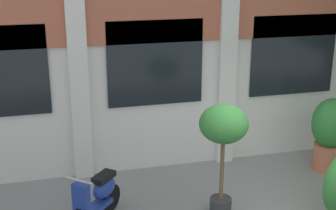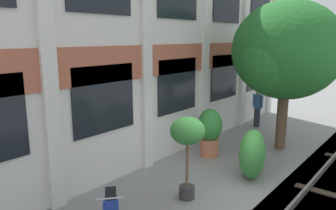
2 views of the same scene
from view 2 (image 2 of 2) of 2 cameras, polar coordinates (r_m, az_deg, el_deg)
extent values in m
plane|color=gray|center=(8.49, 10.23, -14.79)|extent=(80.00, 80.00, 0.00)
cube|color=silver|center=(9.37, -5.32, 12.13)|extent=(17.98, 0.50, 7.67)
cube|color=#AD5B42|center=(9.21, -4.02, 7.58)|extent=(17.98, 0.06, 0.90)
cube|color=silver|center=(7.25, -20.56, 11.56)|extent=(0.36, 0.16, 7.67)
cube|color=silver|center=(9.16, -3.90, 12.16)|extent=(0.36, 0.16, 7.67)
cube|color=silver|center=(11.54, 6.50, 12.04)|extent=(0.36, 0.16, 7.67)
cube|color=silver|center=(14.16, 13.19, 11.75)|extent=(0.36, 0.16, 7.67)
cube|color=silver|center=(16.90, 17.75, 11.47)|extent=(0.36, 0.16, 7.67)
cube|color=black|center=(8.29, -10.96, 0.99)|extent=(1.92, 0.04, 1.70)
cube|color=black|center=(10.44, 1.71, 3.40)|extent=(1.92, 0.04, 1.70)
cube|color=black|center=(12.93, 9.82, 4.86)|extent=(1.92, 0.04, 1.70)
cube|color=black|center=(15.60, 15.25, 5.79)|extent=(1.92, 0.04, 1.70)
cube|color=black|center=(15.59, 15.85, 16.44)|extent=(1.92, 0.04, 1.70)
cube|color=#605B56|center=(7.94, 20.27, -16.75)|extent=(25.98, 0.07, 0.15)
cylinder|color=brown|center=(11.72, 19.27, -1.39)|extent=(0.35, 0.35, 2.47)
ellipsoid|color=#236B28|center=(11.45, 19.99, 8.98)|extent=(3.55, 3.55, 3.21)
sphere|color=#236B28|center=(10.71, 17.27, 7.28)|extent=(1.95, 1.95, 1.95)
sphere|color=#236B28|center=(12.25, 22.16, 7.45)|extent=(1.95, 1.95, 1.95)
cylinder|color=#333333|center=(8.07, 3.29, -14.89)|extent=(0.37, 0.37, 0.30)
cylinder|color=brown|center=(7.76, 3.36, -9.81)|extent=(0.07, 0.07, 1.24)
ellipsoid|color=#388438|center=(7.52, 3.42, -4.51)|extent=(0.81, 0.81, 0.64)
cylinder|color=#B76647|center=(10.72, 7.21, -7.30)|extent=(0.59, 0.59, 0.56)
ellipsoid|color=#2D7A33|center=(10.51, 7.31, -3.52)|extent=(0.78, 0.78, 1.06)
ellipsoid|color=navy|center=(6.92, -9.90, -16.45)|extent=(0.56, 0.59, 0.36)
cube|color=black|center=(6.82, -9.96, -14.97)|extent=(0.45, 0.48, 0.10)
cylinder|color=#B7B7BF|center=(6.13, -9.99, -15.73)|extent=(0.40, 0.35, 0.03)
cylinder|color=#282833|center=(14.49, 15.23, -2.07)|extent=(0.26, 0.26, 0.80)
cylinder|color=#33598C|center=(14.35, 15.37, 0.61)|extent=(0.34, 0.34, 0.58)
sphere|color=tan|center=(14.28, 15.46, 2.18)|extent=(0.22, 0.22, 0.22)
cylinder|color=#33598C|center=(14.20, 16.05, 0.58)|extent=(0.09, 0.09, 0.52)
cylinder|color=#33598C|center=(14.48, 14.73, 0.86)|extent=(0.09, 0.09, 0.52)
ellipsoid|color=#388438|center=(9.25, 14.47, -8.19)|extent=(1.52, 1.13, 1.34)
camera|label=1|loc=(4.10, 78.65, 10.16)|focal=50.00mm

